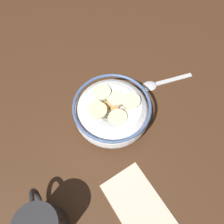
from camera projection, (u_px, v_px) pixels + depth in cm
name	position (u px, v px, depth cm)	size (l,w,h in cm)	color
ground_plane	(112.00, 121.00, 47.09)	(123.39, 123.39, 2.00)	#472B19
cereal_bowl	(112.00, 111.00, 43.41)	(15.29, 15.29, 6.49)	white
spoon	(157.00, 83.00, 50.17)	(3.03, 12.69, 0.80)	silver
folded_napkin	(139.00, 206.00, 37.90)	(13.45, 8.07, 0.30)	beige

